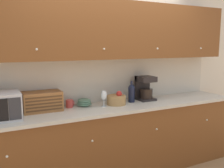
% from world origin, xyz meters
% --- Properties ---
extents(ground_plane, '(24.00, 24.00, 0.00)m').
position_xyz_m(ground_plane, '(0.00, 0.00, 0.00)').
color(ground_plane, '#9E754C').
extents(wall_back, '(5.96, 0.06, 2.60)m').
position_xyz_m(wall_back, '(0.00, 0.03, 1.30)').
color(wall_back, silver).
rests_on(wall_back, ground_plane).
extents(counter_unit, '(3.58, 0.62, 0.95)m').
position_xyz_m(counter_unit, '(-0.00, -0.30, 0.48)').
color(counter_unit, brown).
rests_on(counter_unit, ground_plane).
extents(backsplash_panel, '(3.56, 0.01, 0.60)m').
position_xyz_m(backsplash_panel, '(0.00, -0.01, 1.25)').
color(backsplash_panel, beige).
rests_on(backsplash_panel, counter_unit).
extents(upper_cabinets, '(3.56, 0.37, 0.72)m').
position_xyz_m(upper_cabinets, '(0.17, -0.18, 1.91)').
color(upper_cabinets, brown).
rests_on(upper_cabinets, backsplash_panel).
extents(bread_box, '(0.45, 0.26, 0.23)m').
position_xyz_m(bread_box, '(-0.89, -0.16, 1.07)').
color(bread_box, '#996033').
rests_on(bread_box, counter_unit).
extents(mug, '(0.10, 0.09, 0.10)m').
position_xyz_m(mug, '(-0.55, -0.13, 1.00)').
color(mug, '#B73D38').
rests_on(mug, counter_unit).
extents(bowl_stack_on_counter, '(0.19, 0.19, 0.09)m').
position_xyz_m(bowl_stack_on_counter, '(-0.37, -0.14, 1.00)').
color(bowl_stack_on_counter, slate).
rests_on(bowl_stack_on_counter, counter_unit).
extents(wine_glass, '(0.08, 0.08, 0.21)m').
position_xyz_m(wine_glass, '(-0.16, -0.29, 1.09)').
color(wine_glass, silver).
rests_on(wine_glass, counter_unit).
extents(fruit_basket, '(0.25, 0.25, 0.18)m').
position_xyz_m(fruit_basket, '(0.04, -0.26, 1.02)').
color(fruit_basket, '#A87F4C').
rests_on(fruit_basket, counter_unit).
extents(wine_bottle, '(0.09, 0.09, 0.29)m').
position_xyz_m(wine_bottle, '(0.29, -0.23, 1.09)').
color(wine_bottle, black).
rests_on(wine_bottle, counter_unit).
extents(coffee_maker, '(0.23, 0.23, 0.34)m').
position_xyz_m(coffee_maker, '(0.53, -0.19, 1.12)').
color(coffee_maker, black).
rests_on(coffee_maker, counter_unit).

